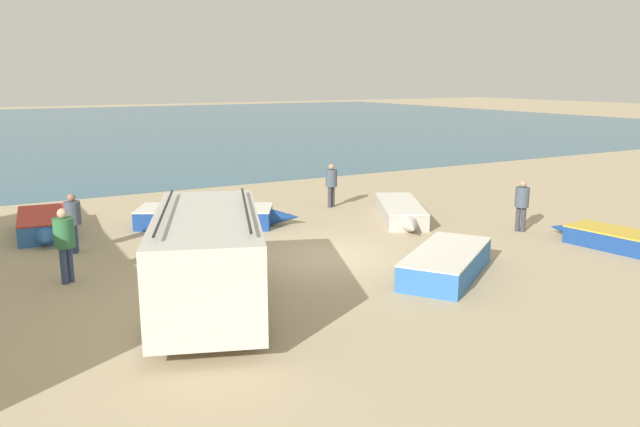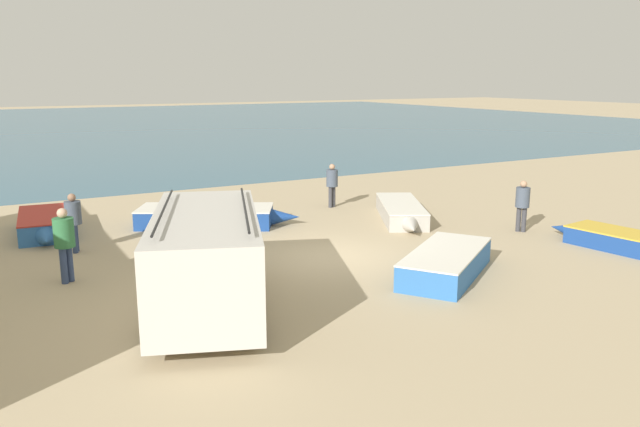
# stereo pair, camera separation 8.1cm
# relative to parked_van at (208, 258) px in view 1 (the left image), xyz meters

# --- Properties ---
(ground_plane) EXTENTS (200.00, 200.00, 0.00)m
(ground_plane) POSITION_rel_parked_van_xyz_m (4.29, 2.19, -1.16)
(ground_plane) COLOR tan
(sea_water) EXTENTS (120.00, 80.00, 0.01)m
(sea_water) POSITION_rel_parked_van_xyz_m (4.29, 54.19, -1.15)
(sea_water) COLOR #33607A
(sea_water) RESTS_ON ground_plane
(parked_van) EXTENTS (3.77, 5.72, 2.22)m
(parked_van) POSITION_rel_parked_van_xyz_m (0.00, 0.00, 0.00)
(parked_van) COLOR beige
(parked_van) RESTS_ON ground_plane
(fishing_rowboat_0) EXTENTS (1.78, 4.05, 0.63)m
(fishing_rowboat_0) POSITION_rel_parked_van_xyz_m (-2.27, 8.64, -0.84)
(fishing_rowboat_0) COLOR #2D66AD
(fishing_rowboat_0) RESTS_ON ground_plane
(fishing_rowboat_1) EXTENTS (2.99, 4.57, 0.57)m
(fishing_rowboat_1) POSITION_rel_parked_van_xyz_m (8.56, 4.89, -0.87)
(fishing_rowboat_1) COLOR #ADA89E
(fishing_rowboat_1) RESTS_ON ground_plane
(fishing_rowboat_2) EXTENTS (1.78, 4.61, 0.52)m
(fishing_rowboat_2) POSITION_rel_parked_van_xyz_m (11.83, -1.41, -0.90)
(fishing_rowboat_2) COLOR navy
(fishing_rowboat_2) RESTS_ON ground_plane
(fishing_rowboat_3) EXTENTS (4.09, 3.26, 0.64)m
(fishing_rowboat_3) POSITION_rel_parked_van_xyz_m (6.00, -0.49, -0.83)
(fishing_rowboat_3) COLOR #2D66AD
(fishing_rowboat_3) RESTS_ON ground_plane
(fishing_rowboat_4) EXTENTS (5.14, 3.59, 0.61)m
(fishing_rowboat_4) POSITION_rel_parked_van_xyz_m (2.60, 7.31, -0.85)
(fishing_rowboat_4) COLOR navy
(fishing_rowboat_4) RESTS_ON ground_plane
(fisherman_0) EXTENTS (0.44, 0.44, 1.66)m
(fisherman_0) POSITION_rel_parked_van_xyz_m (-1.75, 6.06, -0.16)
(fisherman_0) COLOR navy
(fisherman_0) RESTS_ON ground_plane
(fisherman_1) EXTENTS (0.43, 0.43, 1.63)m
(fisherman_1) POSITION_rel_parked_van_xyz_m (10.89, 1.76, -0.18)
(fisherman_1) COLOR #38383D
(fisherman_1) RESTS_ON ground_plane
(fisherman_2) EXTENTS (0.43, 0.43, 1.63)m
(fisherman_2) POSITION_rel_parked_van_xyz_m (7.58, 7.93, -0.18)
(fisherman_2) COLOR #38383D
(fisherman_2) RESTS_ON ground_plane
(fisherman_3) EXTENTS (0.47, 0.47, 1.80)m
(fisherman_3) POSITION_rel_parked_van_xyz_m (-2.32, 3.39, -0.08)
(fisherman_3) COLOR navy
(fisherman_3) RESTS_ON ground_plane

